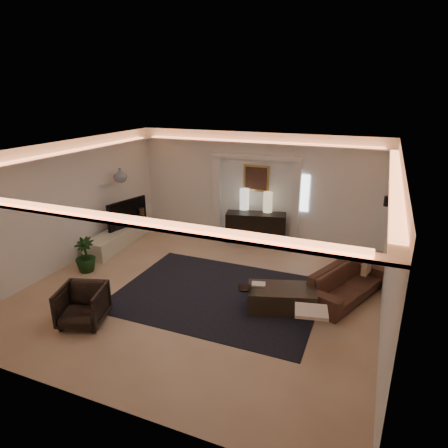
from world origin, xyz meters
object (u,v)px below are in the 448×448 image
at_px(console, 256,227).
at_px(armchair, 82,305).
at_px(sofa, 346,283).
at_px(coffee_table, 281,299).

bearing_deg(console, armchair, -121.24).
bearing_deg(sofa, armchair, 145.73).
bearing_deg(sofa, console, 72.11).
relative_size(console, armchair, 2.06).
distance_m(console, sofa, 3.45).
xyz_separation_m(console, coffee_table, (1.54, -3.19, -0.20)).
height_order(coffee_table, armchair, armchair).
xyz_separation_m(console, armchair, (-1.62, -4.99, -0.04)).
distance_m(sofa, coffee_table, 1.43).
relative_size(sofa, armchair, 2.66).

